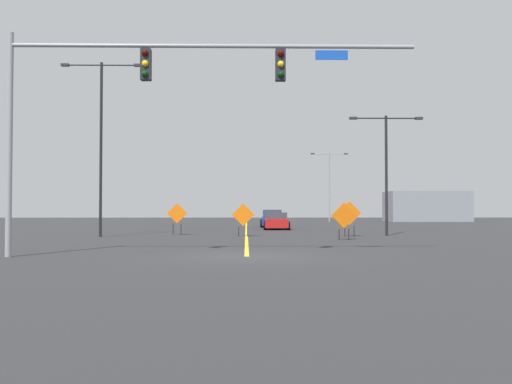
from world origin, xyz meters
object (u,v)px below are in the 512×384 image
at_px(construction_sign_median_far, 349,214).
at_px(construction_sign_right_lane, 243,216).
at_px(car_blue_passing, 272,219).
at_px(street_lamp_mid_left, 386,162).
at_px(construction_sign_left_lane, 177,215).
at_px(traffic_signal_assembly, 145,86).
at_px(construction_sign_median_near, 344,217).
at_px(street_lamp_near_left, 329,180).
at_px(car_red_mid, 276,221).
at_px(street_lamp_far_right, 101,134).

height_order(construction_sign_median_far, construction_sign_right_lane, construction_sign_median_far).
bearing_deg(car_blue_passing, street_lamp_mid_left, -67.86).
bearing_deg(construction_sign_left_lane, construction_sign_right_lane, -24.31).
xyz_separation_m(traffic_signal_assembly, construction_sign_median_near, (8.34, 9.58, -4.53)).
bearing_deg(street_lamp_near_left, construction_sign_median_near, -97.33).
bearing_deg(car_red_mid, street_lamp_far_right, -134.00).
distance_m(construction_sign_median_far, construction_sign_left_lane, 10.19).
relative_size(street_lamp_near_left, street_lamp_mid_left, 1.15).
bearing_deg(construction_sign_median_far, car_blue_passing, 103.01).
bearing_deg(street_lamp_far_right, construction_sign_median_far, -0.12).
height_order(traffic_signal_assembly, street_lamp_far_right, street_lamp_far_right).
bearing_deg(construction_sign_median_far, construction_sign_median_near, -104.91).
height_order(street_lamp_near_left, construction_sign_left_lane, street_lamp_near_left).
relative_size(construction_sign_right_lane, car_blue_passing, 0.49).
bearing_deg(street_lamp_mid_left, street_lamp_near_left, 87.36).
distance_m(construction_sign_median_near, construction_sign_right_lane, 6.28).
xyz_separation_m(construction_sign_right_lane, car_blue_passing, (2.34, 15.65, -0.47)).
height_order(street_lamp_near_left, construction_sign_right_lane, street_lamp_near_left).
bearing_deg(street_lamp_near_left, street_lamp_mid_left, -92.64).
relative_size(street_lamp_mid_left, car_blue_passing, 1.84).
relative_size(street_lamp_mid_left, construction_sign_right_lane, 3.74).
height_order(traffic_signal_assembly, construction_sign_left_lane, traffic_signal_assembly).
distance_m(street_lamp_far_right, construction_sign_median_far, 14.76).
xyz_separation_m(construction_sign_median_near, car_blue_passing, (-2.76, 19.31, -0.48)).
height_order(traffic_signal_assembly, construction_sign_median_near, traffic_signal_assembly).
relative_size(construction_sign_median_near, construction_sign_right_lane, 1.01).
bearing_deg(traffic_signal_assembly, street_lamp_far_right, 110.21).
height_order(street_lamp_far_right, construction_sign_right_lane, street_lamp_far_right).
relative_size(traffic_signal_assembly, construction_sign_right_lane, 7.24).
relative_size(traffic_signal_assembly, car_blue_passing, 3.57).
height_order(construction_sign_right_lane, car_blue_passing, construction_sign_right_lane).
distance_m(construction_sign_right_lane, car_red_mid, 10.94).
xyz_separation_m(street_lamp_near_left, construction_sign_left_lane, (-13.87, -31.84, -3.67)).
height_order(street_lamp_far_right, construction_sign_median_near, street_lamp_far_right).
relative_size(street_lamp_far_right, car_blue_passing, 2.58).
height_order(street_lamp_mid_left, construction_sign_median_far, street_lamp_mid_left).
bearing_deg(construction_sign_median_far, car_red_mid, 108.08).
height_order(traffic_signal_assembly, car_red_mid, traffic_signal_assembly).
height_order(traffic_signal_assembly, street_lamp_near_left, street_lamp_near_left).
xyz_separation_m(street_lamp_far_right, construction_sign_left_lane, (4.06, 2.01, -4.59)).
bearing_deg(street_lamp_mid_left, car_red_mid, 121.02).
bearing_deg(construction_sign_median_near, car_blue_passing, 98.14).
distance_m(construction_sign_median_far, car_red_mid, 11.47).
bearing_deg(car_red_mid, construction_sign_right_lane, -103.01).
bearing_deg(street_lamp_near_left, construction_sign_left_lane, -113.54).
bearing_deg(traffic_signal_assembly, street_lamp_mid_left, 50.37).
bearing_deg(street_lamp_mid_left, construction_sign_left_lane, 175.35).
bearing_deg(traffic_signal_assembly, car_blue_passing, 79.08).
height_order(traffic_signal_assembly, construction_sign_right_lane, traffic_signal_assembly).
relative_size(construction_sign_median_far, car_blue_passing, 0.53).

